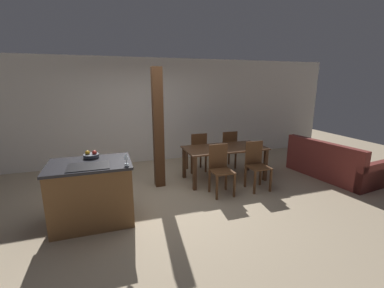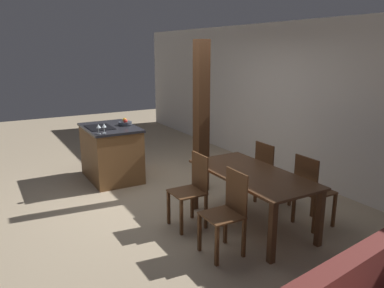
{
  "view_description": "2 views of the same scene",
  "coord_description": "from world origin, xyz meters",
  "px_view_note": "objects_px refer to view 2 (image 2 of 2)",
  "views": [
    {
      "loc": [
        -0.9,
        -4.28,
        2.09
      ],
      "look_at": [
        0.6,
        0.2,
        0.95
      ],
      "focal_mm": 24.0,
      "sensor_mm": 36.0,
      "label": 1
    },
    {
      "loc": [
        4.97,
        -2.31,
        2.24
      ],
      "look_at": [
        0.6,
        0.2,
        0.95
      ],
      "focal_mm": 35.0,
      "sensor_mm": 36.0,
      "label": 2
    }
  ],
  "objects_px": {
    "fruit_bowl": "(125,123)",
    "dining_chair_near_right": "(227,211)",
    "dining_chair_far_right": "(311,190)",
    "dining_chair_near_left": "(192,189)",
    "kitchen_island": "(111,153)",
    "dining_table": "(252,180)",
    "wine_glass_middle": "(104,126)",
    "dining_chair_far_left": "(270,172)",
    "wine_glass_near": "(98,126)",
    "timber_post": "(201,118)"
  },
  "relations": [
    {
      "from": "dining_chair_near_right",
      "to": "dining_chair_far_left",
      "type": "height_order",
      "value": "same"
    },
    {
      "from": "wine_glass_near",
      "to": "dining_table",
      "type": "relative_size",
      "value": 0.09
    },
    {
      "from": "dining_chair_far_right",
      "to": "timber_post",
      "type": "relative_size",
      "value": 0.4
    },
    {
      "from": "wine_glass_middle",
      "to": "dining_table",
      "type": "xyz_separation_m",
      "value": [
        2.15,
        1.23,
        -0.44
      ]
    },
    {
      "from": "dining_chair_near_left",
      "to": "dining_chair_near_right",
      "type": "relative_size",
      "value": 1.0
    },
    {
      "from": "dining_table",
      "to": "timber_post",
      "type": "relative_size",
      "value": 0.74
    },
    {
      "from": "dining_chair_far_left",
      "to": "dining_chair_far_right",
      "type": "relative_size",
      "value": 1.0
    },
    {
      "from": "dining_chair_near_left",
      "to": "timber_post",
      "type": "xyz_separation_m",
      "value": [
        -1.02,
        0.75,
        0.69
      ]
    },
    {
      "from": "wine_glass_near",
      "to": "dining_chair_far_left",
      "type": "height_order",
      "value": "wine_glass_near"
    },
    {
      "from": "dining_chair_near_right",
      "to": "dining_chair_far_right",
      "type": "height_order",
      "value": "same"
    },
    {
      "from": "dining_chair_near_left",
      "to": "kitchen_island",
      "type": "bearing_deg",
      "value": -171.75
    },
    {
      "from": "fruit_bowl",
      "to": "wine_glass_middle",
      "type": "relative_size",
      "value": 1.52
    },
    {
      "from": "kitchen_island",
      "to": "fruit_bowl",
      "type": "relative_size",
      "value": 5.05
    },
    {
      "from": "wine_glass_near",
      "to": "wine_glass_middle",
      "type": "height_order",
      "value": "same"
    },
    {
      "from": "kitchen_island",
      "to": "dining_chair_far_left",
      "type": "xyz_separation_m",
      "value": [
        2.27,
        1.63,
        0.03
      ]
    },
    {
      "from": "timber_post",
      "to": "dining_chair_near_right",
      "type": "bearing_deg",
      "value": -22.65
    },
    {
      "from": "wine_glass_middle",
      "to": "kitchen_island",
      "type": "bearing_deg",
      "value": 153.98
    },
    {
      "from": "wine_glass_near",
      "to": "dining_chair_far_right",
      "type": "bearing_deg",
      "value": 37.77
    },
    {
      "from": "kitchen_island",
      "to": "wine_glass_middle",
      "type": "relative_size",
      "value": 7.66
    },
    {
      "from": "kitchen_island",
      "to": "wine_glass_middle",
      "type": "height_order",
      "value": "wine_glass_middle"
    },
    {
      "from": "fruit_bowl",
      "to": "timber_post",
      "type": "relative_size",
      "value": 0.1
    },
    {
      "from": "wine_glass_near",
      "to": "dining_chair_far_left",
      "type": "distance_m",
      "value": 2.7
    },
    {
      "from": "fruit_bowl",
      "to": "wine_glass_middle",
      "type": "distance_m",
      "value": 0.72
    },
    {
      "from": "kitchen_island",
      "to": "wine_glass_near",
      "type": "height_order",
      "value": "wine_glass_near"
    },
    {
      "from": "kitchen_island",
      "to": "wine_glass_middle",
      "type": "distance_m",
      "value": 0.82
    },
    {
      "from": "dining_table",
      "to": "dining_chair_near_left",
      "type": "relative_size",
      "value": 1.85
    },
    {
      "from": "wine_glass_middle",
      "to": "dining_chair_far_right",
      "type": "bearing_deg",
      "value": 36.49
    },
    {
      "from": "wine_glass_near",
      "to": "dining_table",
      "type": "bearing_deg",
      "value": 31.54
    },
    {
      "from": "kitchen_island",
      "to": "dining_chair_near_right",
      "type": "height_order",
      "value": "kitchen_island"
    },
    {
      "from": "dining_table",
      "to": "dining_chair_near_right",
      "type": "bearing_deg",
      "value": -58.83
    },
    {
      "from": "dining_chair_far_left",
      "to": "wine_glass_middle",
      "type": "bearing_deg",
      "value": 46.97
    },
    {
      "from": "dining_chair_far_right",
      "to": "fruit_bowl",
      "type": "bearing_deg",
      "value": 24.09
    },
    {
      "from": "kitchen_island",
      "to": "dining_table",
      "type": "bearing_deg",
      "value": 20.2
    },
    {
      "from": "fruit_bowl",
      "to": "dining_chair_near_right",
      "type": "xyz_separation_m",
      "value": [
        3.03,
        0.06,
        -0.48
      ]
    },
    {
      "from": "dining_chair_near_right",
      "to": "dining_chair_far_left",
      "type": "relative_size",
      "value": 1.0
    },
    {
      "from": "dining_chair_far_left",
      "to": "dining_table",
      "type": "bearing_deg",
      "value": 121.17
    },
    {
      "from": "fruit_bowl",
      "to": "dining_table",
      "type": "relative_size",
      "value": 0.13
    },
    {
      "from": "dining_table",
      "to": "dining_chair_near_left",
      "type": "bearing_deg",
      "value": -121.17
    },
    {
      "from": "dining_chair_near_right",
      "to": "kitchen_island",
      "type": "bearing_deg",
      "value": -173.86
    },
    {
      "from": "kitchen_island",
      "to": "fruit_bowl",
      "type": "bearing_deg",
      "value": 86.41
    },
    {
      "from": "fruit_bowl",
      "to": "wine_glass_near",
      "type": "bearing_deg",
      "value": -50.94
    },
    {
      "from": "dining_chair_far_right",
      "to": "dining_table",
      "type": "bearing_deg",
      "value": 58.83
    },
    {
      "from": "kitchen_island",
      "to": "dining_chair_near_left",
      "type": "xyz_separation_m",
      "value": [
        2.27,
        0.33,
        0.03
      ]
    },
    {
      "from": "dining_chair_far_right",
      "to": "wine_glass_near",
      "type": "bearing_deg",
      "value": 37.77
    },
    {
      "from": "kitchen_island",
      "to": "wine_glass_middle",
      "type": "bearing_deg",
      "value": -26.02
    },
    {
      "from": "dining_chair_far_left",
      "to": "timber_post",
      "type": "relative_size",
      "value": 0.4
    },
    {
      "from": "wine_glass_near",
      "to": "dining_chair_near_left",
      "type": "bearing_deg",
      "value": 20.85
    },
    {
      "from": "kitchen_island",
      "to": "dining_chair_near_right",
      "type": "relative_size",
      "value": 1.25
    },
    {
      "from": "wine_glass_near",
      "to": "dining_chair_near_left",
      "type": "relative_size",
      "value": 0.16
    },
    {
      "from": "wine_glass_near",
      "to": "dining_chair_far_right",
      "type": "relative_size",
      "value": 0.16
    }
  ]
}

